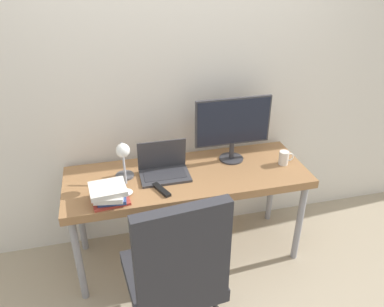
% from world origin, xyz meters
% --- Properties ---
extents(ground_plane, '(12.00, 12.00, 0.00)m').
position_xyz_m(ground_plane, '(0.00, 0.00, 0.00)').
color(ground_plane, tan).
extents(wall_back, '(8.00, 0.05, 2.60)m').
position_xyz_m(wall_back, '(0.00, 0.69, 1.30)').
color(wall_back, silver).
rests_on(wall_back, ground_plane).
extents(desk, '(1.74, 0.63, 0.75)m').
position_xyz_m(desk, '(0.00, 0.31, 0.69)').
color(desk, '#996B42').
rests_on(desk, ground_plane).
extents(laptop, '(0.35, 0.23, 0.24)m').
position_xyz_m(laptop, '(-0.17, 0.34, 0.80)').
color(laptop, '#38383D').
rests_on(laptop, desk).
extents(monitor, '(0.57, 0.18, 0.50)m').
position_xyz_m(monitor, '(0.38, 0.44, 1.04)').
color(monitor, '#333338').
rests_on(monitor, desk).
extents(desk_lamp, '(0.13, 0.23, 0.32)m').
position_xyz_m(desk_lamp, '(-0.44, 0.30, 0.96)').
color(desk_lamp, '#4C4C51').
rests_on(desk_lamp, desk).
extents(office_chair, '(0.62, 0.62, 1.11)m').
position_xyz_m(office_chair, '(-0.24, -0.41, 0.59)').
color(office_chair, black).
rests_on(office_chair, ground_plane).
extents(book_stack, '(0.26, 0.23, 0.11)m').
position_xyz_m(book_stack, '(-0.56, 0.11, 0.81)').
color(book_stack, '#B2382D').
rests_on(book_stack, desk).
extents(tv_remote, '(0.11, 0.18, 0.02)m').
position_xyz_m(tv_remote, '(-0.22, 0.14, 0.76)').
color(tv_remote, black).
rests_on(tv_remote, desk).
extents(mug, '(0.12, 0.07, 0.10)m').
position_xyz_m(mug, '(0.73, 0.28, 0.81)').
color(mug, silver).
rests_on(mug, desk).
extents(game_controller, '(0.14, 0.09, 0.04)m').
position_xyz_m(game_controller, '(-0.48, 0.15, 0.77)').
color(game_controller, white).
rests_on(game_controller, desk).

